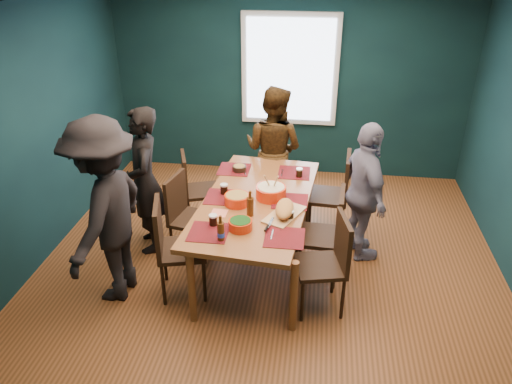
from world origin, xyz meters
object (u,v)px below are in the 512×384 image
at_px(chair_right_mid, 328,229).
at_px(bowl_herbs, 240,224).
at_px(chair_left_near, 171,242).
at_px(chair_right_far, 336,189).
at_px(bowl_salad, 237,199).
at_px(chair_left_mid, 185,211).
at_px(chair_left_far, 194,185).
at_px(person_near_left, 106,212).
at_px(chair_right_near, 330,257).
at_px(person_right, 365,193).
at_px(dining_table, 256,206).
at_px(bowl_dumpling, 271,192).
at_px(person_far_left, 145,181).
at_px(person_back, 273,150).
at_px(cutting_board, 284,210).

height_order(chair_right_mid, bowl_herbs, chair_right_mid).
distance_m(chair_left_near, chair_right_far, 2.07).
relative_size(chair_right_mid, bowl_salad, 3.92).
bearing_deg(chair_left_mid, chair_left_far, 107.58).
distance_m(person_near_left, bowl_herbs, 1.27).
bearing_deg(person_near_left, chair_left_near, 102.35).
relative_size(chair_right_near, bowl_herbs, 4.43).
bearing_deg(person_near_left, person_right, 116.66).
bearing_deg(bowl_salad, person_near_left, -155.13).
relative_size(dining_table, person_right, 1.40).
bearing_deg(bowl_dumpling, person_near_left, -154.18).
xyz_separation_m(person_right, bowl_herbs, (-1.19, -0.92, 0.07)).
relative_size(chair_left_near, bowl_dumpling, 3.24).
distance_m(person_far_left, bowl_dumpling, 1.41).
xyz_separation_m(chair_right_near, person_right, (0.35, 0.93, 0.21)).
distance_m(person_back, bowl_herbs, 1.90).
relative_size(chair_right_far, bowl_dumpling, 3.28).
bearing_deg(person_back, chair_left_mid, 77.87).
bearing_deg(chair_right_far, person_right, -51.46).
relative_size(person_far_left, cutting_board, 2.65).
xyz_separation_m(chair_left_near, cutting_board, (1.07, 0.29, 0.27)).
distance_m(chair_right_mid, person_right, 0.62).
distance_m(chair_right_far, cutting_board, 1.18).
bearing_deg(person_far_left, chair_right_far, 84.44).
distance_m(chair_left_mid, person_right, 1.94).
height_order(chair_right_far, cutting_board, chair_right_far).
xyz_separation_m(dining_table, cutting_board, (0.32, -0.29, 0.14)).
bearing_deg(bowl_salad, dining_table, 34.17).
height_order(person_far_left, person_near_left, person_near_left).
height_order(chair_left_near, cutting_board, chair_left_near).
relative_size(person_near_left, bowl_herbs, 8.36).
bearing_deg(dining_table, cutting_board, -37.33).
relative_size(dining_table, bowl_herbs, 9.91).
distance_m(person_back, person_near_left, 2.41).
distance_m(dining_table, cutting_board, 0.45).
bearing_deg(chair_right_far, dining_table, -134.97).
distance_m(person_right, person_near_left, 2.65).
height_order(chair_left_far, chair_left_mid, chair_left_mid).
height_order(chair_right_far, bowl_salad, chair_right_far).
bearing_deg(chair_left_near, cutting_board, 0.71).
bearing_deg(chair_left_near, chair_right_mid, 2.17).
distance_m(chair_right_mid, bowl_herbs, 0.98).
bearing_deg(chair_left_mid, bowl_dumpling, 10.69).
distance_m(chair_right_far, person_near_left, 2.60).
bearing_deg(chair_left_mid, person_far_left, 177.57).
bearing_deg(bowl_dumpling, chair_right_mid, -17.10).
relative_size(chair_left_far, chair_right_far, 0.91).
bearing_deg(person_near_left, chair_left_mid, 148.24).
bearing_deg(chair_left_near, chair_left_mid, 78.67).
relative_size(chair_left_far, person_back, 0.58).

